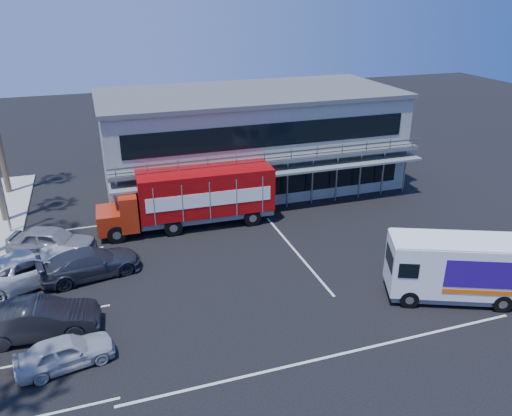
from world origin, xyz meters
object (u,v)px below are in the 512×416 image
object	(u,v)px
red_truck	(194,196)
parked_car_a	(65,352)
white_van	(457,268)
parked_car_b	(40,319)

from	to	relation	value
red_truck	parked_car_a	size ratio (longest dim) A/B	2.88
white_van	parked_car_b	bearing A→B (deg)	-166.64
parked_car_a	parked_car_b	bearing A→B (deg)	12.92
red_truck	parked_car_b	distance (m)	12.80
white_van	parked_car_a	world-z (taller)	white_van
white_van	parked_car_a	distance (m)	18.27
white_van	parked_car_b	xyz separation A→B (m)	(-19.27, 3.31, -0.88)
red_truck	parked_car_b	xyz separation A→B (m)	(-8.87, -9.15, -1.23)
red_truck	parked_car_a	bearing A→B (deg)	-122.36
parked_car_b	white_van	bearing A→B (deg)	-95.97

